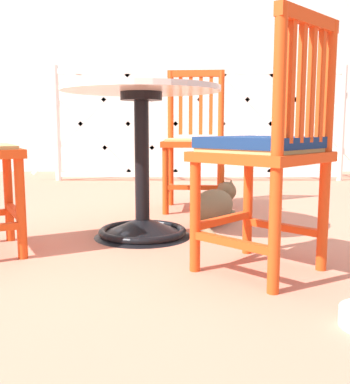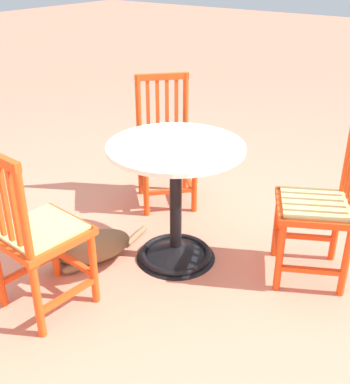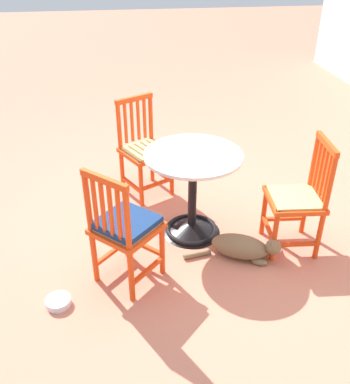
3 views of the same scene
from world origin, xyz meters
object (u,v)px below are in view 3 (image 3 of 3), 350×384
Objects in this scene: cafe_table at (192,203)px; orange_chair_near_fence at (144,151)px; orange_chair_at_corner at (298,199)px; orange_chair_facing_out at (125,228)px; tabby_cat at (244,248)px; pet_water_bowl at (58,302)px.

orange_chair_near_fence is (-0.72, -0.32, 0.15)m from cafe_table.
orange_chair_at_corner is 1.48m from orange_chair_near_fence.
tabby_cat is at bearing 96.71° from orange_chair_facing_out.
orange_chair_at_corner and orange_chair_facing_out have the same top height.
pet_water_bowl is at bearing -56.16° from cafe_table.
tabby_cat is (0.10, -0.42, -0.34)m from orange_chair_at_corner.
orange_chair_at_corner reaches higher than cafe_table.
orange_chair_near_fence is 1.24m from orange_chair_facing_out.
orange_chair_near_fence is 1.25× the size of tabby_cat.
orange_chair_near_fence is 5.36× the size of pet_water_bowl.
orange_chair_near_fence reaches higher than tabby_cat.
pet_water_bowl is at bearing -26.63° from orange_chair_near_fence.
orange_chair_near_fence is at bearing -133.00° from orange_chair_at_corner.
pet_water_bowl is (1.42, -0.71, -0.41)m from orange_chair_near_fence.
pet_water_bowl is at bearing -77.39° from tabby_cat.
tabby_cat is at bearing -76.89° from orange_chair_at_corner.
orange_chair_facing_out reaches higher than pet_water_bowl.
orange_chair_near_fence reaches higher than pet_water_bowl.
orange_chair_facing_out is 0.97m from tabby_cat.
orange_chair_facing_out is at bearing -10.75° from orange_chair_near_fence.
cafe_table is 0.83× the size of orange_chair_near_fence.
tabby_cat is (-0.11, 0.90, -0.35)m from orange_chair_facing_out.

